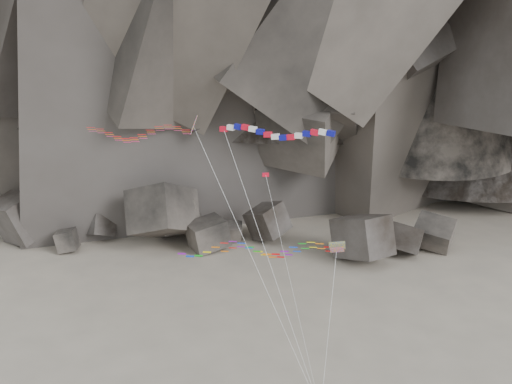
{
  "coord_description": "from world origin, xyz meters",
  "views": [
    {
      "loc": [
        2.97,
        -42.89,
        31.02
      ],
      "look_at": [
        1.29,
        6.0,
        16.35
      ],
      "focal_mm": 40.0,
      "sensor_mm": 36.0,
      "label": 1
    }
  ],
  "objects_px": {
    "delta_kite": "(135,132)",
    "banner_kite": "(275,134)",
    "parafoil_kite": "(252,248)",
    "pennant_kite": "(276,220)"
  },
  "relations": [
    {
      "from": "pennant_kite",
      "to": "banner_kite",
      "type": "bearing_deg",
      "value": 93.45
    },
    {
      "from": "delta_kite",
      "to": "banner_kite",
      "type": "bearing_deg",
      "value": -8.83
    },
    {
      "from": "delta_kite",
      "to": "pennant_kite",
      "type": "bearing_deg",
      "value": -12.28
    },
    {
      "from": "delta_kite",
      "to": "banner_kite",
      "type": "relative_size",
      "value": 1.04
    },
    {
      "from": "banner_kite",
      "to": "delta_kite",
      "type": "bearing_deg",
      "value": -166.36
    },
    {
      "from": "delta_kite",
      "to": "parafoil_kite",
      "type": "relative_size",
      "value": 1.52
    },
    {
      "from": "banner_kite",
      "to": "parafoil_kite",
      "type": "xyz_separation_m",
      "value": [
        -1.87,
        -1.33,
        -9.47
      ]
    },
    {
      "from": "parafoil_kite",
      "to": "pennant_kite",
      "type": "height_order",
      "value": "pennant_kite"
    },
    {
      "from": "pennant_kite",
      "to": "delta_kite",
      "type": "bearing_deg",
      "value": 167.1
    },
    {
      "from": "delta_kite",
      "to": "parafoil_kite",
      "type": "height_order",
      "value": "delta_kite"
    }
  ]
}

